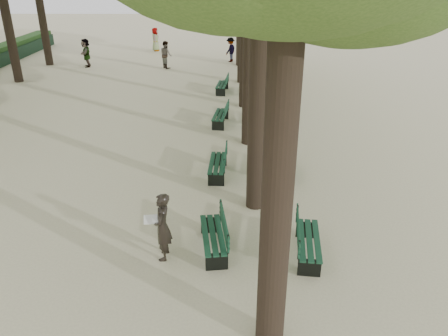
{
  "coord_description": "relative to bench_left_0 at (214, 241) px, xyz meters",
  "views": [
    {
      "loc": [
        0.71,
        -8.12,
        6.34
      ],
      "look_at": [
        0.6,
        3.0,
        1.2
      ],
      "focal_mm": 35.0,
      "sensor_mm": 36.0,
      "label": 1
    }
  ],
  "objects": [
    {
      "name": "bench_right_2",
      "position": [
        2.27,
        9.63,
        0.0
      ],
      "size": [
        0.66,
        1.83,
        0.92
      ],
      "color": "black",
      "rests_on": "ground"
    },
    {
      "name": "ground",
      "position": [
        -0.37,
        -0.79,
        -0.27
      ],
      "size": [
        120.0,
        120.0,
        0.0
      ],
      "primitive_type": "plane",
      "color": "beige",
      "rests_on": "ground"
    },
    {
      "name": "bench_right_3",
      "position": [
        2.27,
        14.22,
        0.0
      ],
      "size": [
        0.65,
        1.82,
        0.92
      ],
      "color": "black",
      "rests_on": "ground"
    },
    {
      "name": "pedestrian_a",
      "position": [
        -3.91,
        21.22,
        0.63
      ],
      "size": [
        0.77,
        0.94,
        1.81
      ],
      "primitive_type": "imported",
      "rotation": [
        0.0,
        0.0,
        2.13
      ],
      "color": "#262628",
      "rests_on": "ground"
    },
    {
      "name": "pedestrian_c",
      "position": [
        3.64,
        21.26,
        0.66
      ],
      "size": [
        0.54,
        1.14,
        1.86
      ],
      "primitive_type": "imported",
      "rotation": [
        0.0,
        0.0,
        4.56
      ],
      "color": "#262628",
      "rests_on": "ground"
    },
    {
      "name": "pedestrian_e",
      "position": [
        -9.46,
        21.59,
        0.68
      ],
      "size": [
        0.74,
        1.8,
        1.9
      ],
      "primitive_type": "imported",
      "rotation": [
        0.0,
        0.0,
        4.92
      ],
      "color": "#262628",
      "rests_on": "ground"
    },
    {
      "name": "man_with_map",
      "position": [
        -1.17,
        -0.3,
        0.58
      ],
      "size": [
        0.61,
        0.68,
        1.7
      ],
      "color": "black",
      "rests_on": "ground"
    },
    {
      "name": "bench_left_3",
      "position": [
        0.0,
        14.83,
        0.0
      ],
      "size": [
        0.76,
        1.85,
        0.92
      ],
      "color": "black",
      "rests_on": "ground"
    },
    {
      "name": "bench_left_0",
      "position": [
        0.0,
        0.0,
        0.0
      ],
      "size": [
        0.79,
        1.86,
        0.92
      ],
      "color": "black",
      "rests_on": "ground"
    },
    {
      "name": "pedestrian_b",
      "position": [
        0.49,
        23.48,
        0.59
      ],
      "size": [
        0.84,
        1.14,
        1.73
      ],
      "primitive_type": "imported",
      "rotation": [
        0.0,
        0.0,
        4.21
      ],
      "color": "#262628",
      "rests_on": "ground"
    },
    {
      "name": "bench_right_0",
      "position": [
        2.27,
        -0.2,
        0.0
      ],
      "size": [
        0.77,
        1.85,
        0.92
      ],
      "color": "black",
      "rests_on": "ground"
    },
    {
      "name": "bench_right_1",
      "position": [
        2.27,
        4.38,
        0.0
      ],
      "size": [
        0.75,
        1.85,
        0.92
      ],
      "color": "black",
      "rests_on": "ground"
    },
    {
      "name": "bench_left_1",
      "position": [
        0.0,
        4.24,
        0.0
      ],
      "size": [
        0.65,
        1.82,
        0.92
      ],
      "color": "black",
      "rests_on": "ground"
    },
    {
      "name": "pedestrian_d",
      "position": [
        -5.66,
        27.93,
        0.65
      ],
      "size": [
        0.42,
        0.92,
        1.84
      ],
      "primitive_type": "imported",
      "rotation": [
        0.0,
        0.0,
        1.52
      ],
      "color": "#262628",
      "rests_on": "ground"
    },
    {
      "name": "bench_left_2",
      "position": [
        0.0,
        9.42,
        0.0
      ],
      "size": [
        0.78,
        1.86,
        0.92
      ],
      "color": "black",
      "rests_on": "ground"
    }
  ]
}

